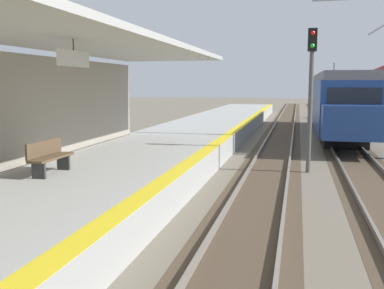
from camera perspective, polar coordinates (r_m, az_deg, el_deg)
station_platform at (r=13.80m, az=-9.81°, el=-3.98°), size 5.00×80.00×0.91m
track_pair_nearest_platform at (r=16.73m, az=9.86°, el=-3.32°), size 2.34×120.00×0.16m
track_pair_middle at (r=16.88m, az=21.48°, el=-3.65°), size 2.34×120.00×0.16m
approaching_train at (r=29.66m, az=18.21°, el=5.33°), size 2.93×19.60×4.76m
rail_signal_post at (r=16.64m, az=15.06°, el=7.37°), size 0.32×0.34×5.20m
platform_bench at (r=12.13m, az=-17.94°, el=-1.42°), size 0.45×1.60×0.88m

